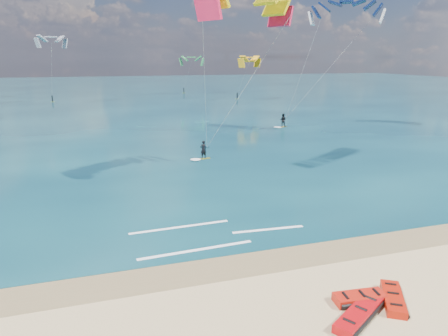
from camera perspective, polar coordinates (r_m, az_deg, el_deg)
The scene contains 10 objects.
ground at distance 54.41m, azimuth -11.22°, elevation 5.06°, with size 320.00×320.00×0.00m, color tan.
wet_sand_strip at distance 19.62m, azimuth 0.51°, elevation -13.89°, with size 320.00×2.40×0.01m, color brown.
sea at distance 117.81m, azimuth -14.53°, elevation 10.41°, with size 320.00×200.00×0.04m, color #0A2937.
packed_kite_left at distance 17.13m, azimuth 18.70°, elevation -19.66°, with size 3.17×1.12×0.41m, color #BF0A0E, non-canonical shape.
packed_kite_mid at distance 18.07m, azimuth 18.75°, elevation -17.66°, with size 2.31×1.14×0.42m, color red, non-canonical shape.
packed_kite_right at distance 18.51m, azimuth 22.94°, elevation -17.24°, with size 2.52×1.09×0.40m, color red, non-canonical shape.
kitesurfer_main at distance 34.65m, azimuth 0.05°, elevation 13.59°, with size 9.69×10.26×16.50m.
kitesurfer_far at distance 55.68m, azimuth 12.86°, elevation 14.80°, with size 13.17×9.41×18.09m.
shoreline_foam at distance 22.57m, azimuth -2.08°, elevation -9.63°, with size 9.92×3.61×0.01m.
distant_kites at distance 93.29m, azimuth -20.24°, elevation 12.17°, with size 71.36×42.53×13.61m.
Camera 1 is at (-5.11, -13.30, 9.66)m, focal length 32.00 mm.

